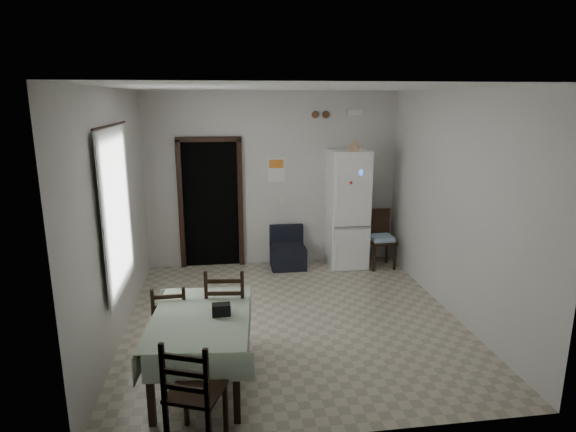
% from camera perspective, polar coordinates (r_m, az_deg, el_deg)
% --- Properties ---
extents(ground, '(4.50, 4.50, 0.00)m').
position_cam_1_polar(ground, '(6.38, 0.65, -12.04)').
color(ground, '#A9A08A').
rests_on(ground, ground).
extents(ceiling, '(4.20, 4.50, 0.02)m').
position_cam_1_polar(ceiling, '(5.75, 0.73, 14.97)').
color(ceiling, white).
rests_on(ceiling, ground).
extents(wall_back, '(4.20, 0.02, 2.90)m').
position_cam_1_polar(wall_back, '(8.09, -1.75, 4.31)').
color(wall_back, silver).
rests_on(wall_back, ground).
extents(wall_front, '(4.20, 0.02, 2.90)m').
position_cam_1_polar(wall_front, '(3.78, 5.92, -6.93)').
color(wall_front, silver).
rests_on(wall_front, ground).
extents(wall_left, '(0.02, 4.50, 2.90)m').
position_cam_1_polar(wall_left, '(5.96, -19.70, 0.05)').
color(wall_left, silver).
rests_on(wall_left, ground).
extents(wall_right, '(0.02, 4.50, 2.90)m').
position_cam_1_polar(wall_right, '(6.55, 19.17, 1.28)').
color(wall_right, silver).
rests_on(wall_right, ground).
extents(doorway, '(1.06, 0.52, 2.22)m').
position_cam_1_polar(doorway, '(8.31, -9.10, 1.67)').
color(doorway, black).
rests_on(doorway, ground).
extents(window_recess, '(0.10, 1.20, 1.60)m').
position_cam_1_polar(window_recess, '(5.76, -20.65, 0.53)').
color(window_recess, silver).
rests_on(window_recess, ground).
extents(curtain, '(0.02, 1.45, 1.85)m').
position_cam_1_polar(curtain, '(5.73, -19.58, 0.57)').
color(curtain, white).
rests_on(curtain, ground).
extents(curtain_rod, '(0.02, 1.60, 0.02)m').
position_cam_1_polar(curtain_rod, '(5.60, -20.27, 10.07)').
color(curtain_rod, black).
rests_on(curtain_rod, ground).
extents(calendar, '(0.28, 0.02, 0.40)m').
position_cam_1_polar(calendar, '(8.05, -1.40, 5.50)').
color(calendar, white).
rests_on(calendar, ground).
extents(calendar_image, '(0.24, 0.01, 0.14)m').
position_cam_1_polar(calendar_image, '(8.03, -1.39, 6.20)').
color(calendar_image, orange).
rests_on(calendar_image, ground).
extents(light_switch, '(0.08, 0.02, 0.12)m').
position_cam_1_polar(light_switch, '(8.16, -0.68, 1.90)').
color(light_switch, beige).
rests_on(light_switch, ground).
extents(vent_left, '(0.12, 0.03, 0.12)m').
position_cam_1_polar(vent_left, '(8.07, 3.26, 11.92)').
color(vent_left, brown).
rests_on(vent_left, ground).
extents(vent_right, '(0.12, 0.03, 0.12)m').
position_cam_1_polar(vent_right, '(8.11, 4.53, 11.91)').
color(vent_right, brown).
rests_on(vent_right, ground).
extents(emergency_light, '(0.25, 0.07, 0.09)m').
position_cam_1_polar(emergency_light, '(8.20, 7.85, 12.05)').
color(emergency_light, white).
rests_on(emergency_light, ground).
extents(fridge, '(0.65, 0.65, 1.96)m').
position_cam_1_polar(fridge, '(8.09, 7.07, 0.84)').
color(fridge, white).
rests_on(fridge, ground).
extents(tan_cone, '(0.23, 0.23, 0.19)m').
position_cam_1_polar(tan_cone, '(7.84, 7.85, 8.37)').
color(tan_cone, tan).
rests_on(tan_cone, fridge).
extents(navy_seat, '(0.57, 0.56, 0.69)m').
position_cam_1_polar(navy_seat, '(8.06, -0.00, -3.79)').
color(navy_seat, black).
rests_on(navy_seat, ground).
extents(corner_chair, '(0.43, 0.43, 0.97)m').
position_cam_1_polar(corner_chair, '(8.19, 10.99, -2.75)').
color(corner_chair, black).
rests_on(corner_chair, ground).
extents(dining_table, '(1.05, 1.49, 0.74)m').
position_cam_1_polar(dining_table, '(4.99, -10.14, -15.39)').
color(dining_table, '#9BAE94').
rests_on(dining_table, ground).
extents(black_bag, '(0.18, 0.11, 0.12)m').
position_cam_1_polar(black_bag, '(4.78, -7.92, -10.94)').
color(black_bag, black).
rests_on(black_bag, dining_table).
extents(dining_chair_far_left, '(0.38, 0.38, 0.87)m').
position_cam_1_polar(dining_chair_far_left, '(5.49, -13.70, -11.94)').
color(dining_chair_far_left, black).
rests_on(dining_chair_far_left, ground).
extents(dining_chair_far_right, '(0.49, 0.49, 1.03)m').
position_cam_1_polar(dining_chair_far_right, '(5.43, -7.27, -10.98)').
color(dining_chair_far_right, black).
rests_on(dining_chair_far_right, ground).
extents(dining_chair_near_head, '(0.54, 0.54, 0.98)m').
position_cam_1_polar(dining_chair_near_head, '(4.20, -10.90, -19.59)').
color(dining_chair_near_head, black).
rests_on(dining_chair_near_head, ground).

